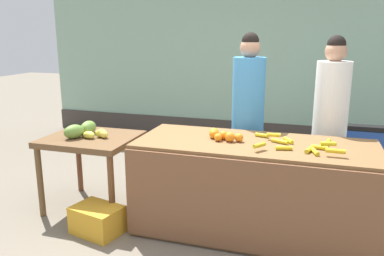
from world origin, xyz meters
The scene contains 12 objects.
ground_plane centered at (0.00, 0.00, 0.00)m, with size 24.00×24.00×0.00m, color #756B5B.
market_wall_back centered at (0.00, 3.12, 1.53)m, with size 7.62×0.23×3.12m.
fruit_stall_counter centered at (0.42, -0.01, 0.43)m, with size 2.13×0.89×0.86m.
side_table_wooden centered at (-1.26, 0.00, 0.68)m, with size 0.90×0.78×0.78m.
banana_bunch_pile centered at (0.80, -0.05, 0.89)m, with size 0.77×0.55×0.07m.
orange_pile centered at (0.12, -0.01, 0.91)m, with size 0.34×0.20×0.09m.
mango_papaya_pile centered at (-1.33, -0.01, 0.84)m, with size 0.46×0.51×0.14m.
vendor_woman_blue_shirt centered at (0.24, 0.68, 0.92)m, with size 0.34×0.34×1.83m.
vendor_woman_white_shirt centered at (1.07, 0.73, 0.91)m, with size 0.34×0.34×1.80m.
parked_motorcycle centered at (1.64, 1.72, 0.40)m, with size 1.60×0.18×0.88m.
produce_crate centered at (-0.95, -0.48, 0.13)m, with size 0.44×0.32×0.26m, color gold.
produce_sack centered at (-0.56, 0.77, 0.23)m, with size 0.36×0.30×0.46m, color maroon.
Camera 1 is at (0.88, -3.36, 1.82)m, focal length 36.30 mm.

